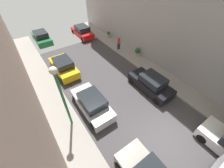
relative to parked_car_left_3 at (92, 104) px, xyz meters
The scene contains 11 objects.
ground 5.69m from the parked_car_left_3, 61.40° to the right, with size 32.00×32.00×0.00m, color #423F42.
sidewalk_right 9.18m from the parked_car_left_3, 32.74° to the right, with size 2.00×44.00×0.15m, color gray.
parked_car_left_3 is the anchor object (origin of this frame).
parked_car_left_4 5.89m from the parked_car_left_3, 90.00° to the left, with size 1.78×4.20×1.57m.
parked_car_left_5 13.98m from the parked_car_left_3, 90.00° to the left, with size 1.78×4.20×1.57m.
parked_car_right_3 5.50m from the parked_car_left_3, 10.85° to the right, with size 1.78×4.20×1.57m.
parked_car_right_4 13.65m from the parked_car_left_3, 66.70° to the left, with size 1.78×4.20×1.57m.
pedestrian 9.67m from the parked_car_left_3, 40.58° to the left, with size 0.40×0.36×1.72m.
potted_plant_0 9.06m from the parked_car_left_3, 24.87° to the left, with size 0.62×0.62×0.96m.
potted_plant_2 12.79m from the parked_car_left_3, 50.12° to the left, with size 0.46×0.46×0.86m.
lamp_post 3.37m from the parked_car_left_3, behind, with size 0.44×0.44×5.02m.
Camera 1 is at (-5.42, -1.60, 9.34)m, focal length 22.71 mm.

